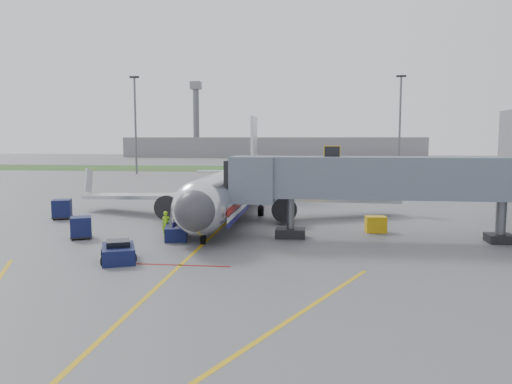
# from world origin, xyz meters

# --- Properties ---
(ground) EXTENTS (400.00, 400.00, 0.00)m
(ground) POSITION_xyz_m (0.00, 0.00, 0.00)
(ground) COLOR #565659
(ground) RESTS_ON ground
(grass_strip) EXTENTS (300.00, 25.00, 0.01)m
(grass_strip) POSITION_xyz_m (0.00, 90.00, 0.01)
(grass_strip) COLOR #2D4C1E
(grass_strip) RESTS_ON ground
(apron_markings) EXTENTS (21.52, 50.00, 0.01)m
(apron_markings) POSITION_xyz_m (0.00, -7.40, 0.00)
(apron_markings) COLOR gold
(apron_markings) RESTS_ON ground
(airliner) EXTENTS (32.10, 35.67, 10.25)m
(airliner) POSITION_xyz_m (0.00, 15.25, 2.65)
(airliner) COLOR silver
(airliner) RESTS_ON ground
(jet_bridge) EXTENTS (25.30, 4.00, 6.90)m
(jet_bridge) POSITION_xyz_m (12.86, 5.00, 4.47)
(jet_bridge) COLOR slate
(jet_bridge) RESTS_ON ground
(light_mast_left) EXTENTS (2.00, 0.44, 20.40)m
(light_mast_left) POSITION_xyz_m (-30.00, 70.00, 10.78)
(light_mast_left) COLOR #595B60
(light_mast_left) RESTS_ON ground
(light_mast_right) EXTENTS (2.00, 0.44, 20.40)m
(light_mast_right) POSITION_xyz_m (25.00, 75.00, 10.78)
(light_mast_right) COLOR #595B60
(light_mast_right) RESTS_ON ground
(distant_terminal) EXTENTS (120.00, 14.00, 8.00)m
(distant_terminal) POSITION_xyz_m (-10.00, 170.00, 4.00)
(distant_terminal) COLOR slate
(distant_terminal) RESTS_ON ground
(control_tower) EXTENTS (4.00, 4.00, 30.00)m
(control_tower) POSITION_xyz_m (-40.00, 165.00, 17.33)
(control_tower) COLOR #595B60
(control_tower) RESTS_ON ground
(pushback_tug) EXTENTS (2.95, 3.58, 1.29)m
(pushback_tug) POSITION_xyz_m (-4.00, -3.50, 0.54)
(pushback_tug) COLOR #0C1636
(pushback_tug) RESTS_ON ground
(baggage_cart_a) EXTENTS (2.14, 2.14, 1.80)m
(baggage_cart_a) POSITION_xyz_m (-15.51, 11.34, 0.92)
(baggage_cart_a) COLOR #0C1636
(baggage_cart_a) RESTS_ON ground
(baggage_cart_b) EXTENTS (2.00, 2.00, 1.63)m
(baggage_cart_b) POSITION_xyz_m (-9.47, 2.83, 0.83)
(baggage_cart_b) COLOR #0C1636
(baggage_cart_b) RESTS_ON ground
(baggage_cart_c) EXTENTS (1.41, 1.41, 1.49)m
(baggage_cart_c) POSITION_xyz_m (-3.00, 14.68, 0.76)
(baggage_cart_c) COLOR #0C1636
(baggage_cart_c) RESTS_ON ground
(belt_loader) EXTENTS (2.44, 4.98, 2.35)m
(belt_loader) POSITION_xyz_m (-2.51, 4.05, 0.58)
(belt_loader) COLOR #0C1636
(belt_loader) RESTS_ON ground
(ground_power_cart) EXTENTS (1.69, 1.23, 1.27)m
(ground_power_cart) POSITION_xyz_m (12.62, 8.00, 0.63)
(ground_power_cart) COLOR #E5B10D
(ground_power_cart) RESTS_ON ground
(ramp_worker) EXTENTS (0.83, 0.72, 1.90)m
(ramp_worker) POSITION_xyz_m (-3.46, 4.54, 0.95)
(ramp_worker) COLOR #8DD719
(ramp_worker) RESTS_ON ground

